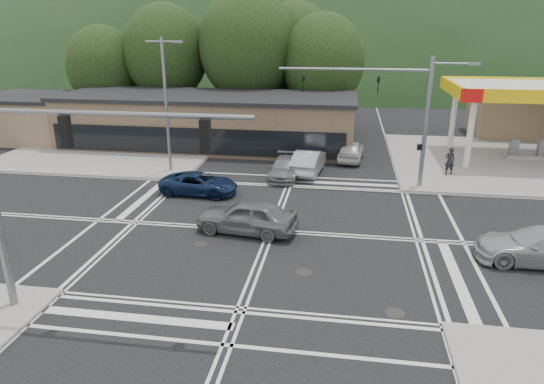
# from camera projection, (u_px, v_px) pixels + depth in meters

# --- Properties ---
(ground) EXTENTS (120.00, 120.00, 0.00)m
(ground) POSITION_uv_depth(u_px,v_px,m) (271.00, 231.00, 24.16)
(ground) COLOR black
(ground) RESTS_ON ground
(sidewalk_ne) EXTENTS (16.00, 16.00, 0.15)m
(sidewalk_ne) POSITION_uv_depth(u_px,v_px,m) (502.00, 162.00, 35.96)
(sidewalk_ne) COLOR gray
(sidewalk_ne) RESTS_ON ground
(sidewalk_nw) EXTENTS (16.00, 16.00, 0.15)m
(sidewalk_nw) POSITION_uv_depth(u_px,v_px,m) (121.00, 147.00, 40.30)
(sidewalk_nw) COLOR gray
(sidewalk_nw) RESTS_ON ground
(gas_station_canopy) EXTENTS (12.32, 8.34, 5.75)m
(gas_station_canopy) POSITION_uv_depth(u_px,v_px,m) (538.00, 93.00, 34.96)
(gas_station_canopy) COLOR silver
(gas_station_canopy) RESTS_ON ground
(convenience_store) EXTENTS (10.00, 6.00, 3.80)m
(convenience_store) POSITION_uv_depth(u_px,v_px,m) (531.00, 115.00, 43.96)
(convenience_store) COLOR #846B4F
(convenience_store) RESTS_ON ground
(commercial_row) EXTENTS (24.00, 8.00, 4.00)m
(commercial_row) POSITION_uv_depth(u_px,v_px,m) (208.00, 122.00, 40.52)
(commercial_row) COLOR brown
(commercial_row) RESTS_ON ground
(commercial_nw) EXTENTS (8.00, 7.00, 3.60)m
(commercial_nw) POSITION_uv_depth(u_px,v_px,m) (34.00, 119.00, 42.91)
(commercial_nw) COLOR #846B4F
(commercial_nw) RESTS_ON ground
(hill_north) EXTENTS (252.00, 126.00, 140.00)m
(hill_north) POSITION_uv_depth(u_px,v_px,m) (334.00, 70.00, 108.15)
(hill_north) COLOR #193417
(hill_north) RESTS_ON ground
(tree_n_a) EXTENTS (8.00, 8.00, 11.75)m
(tree_n_a) POSITION_uv_depth(u_px,v_px,m) (165.00, 53.00, 46.23)
(tree_n_a) COLOR #382619
(tree_n_a) RESTS_ON ground
(tree_n_b) EXTENTS (9.00, 9.00, 12.98)m
(tree_n_b) POSITION_uv_depth(u_px,v_px,m) (247.00, 46.00, 44.86)
(tree_n_b) COLOR #382619
(tree_n_b) RESTS_ON ground
(tree_n_c) EXTENTS (7.60, 7.60, 10.87)m
(tree_n_c) POSITION_uv_depth(u_px,v_px,m) (323.00, 62.00, 44.27)
(tree_n_c) COLOR #382619
(tree_n_c) RESTS_ON ground
(tree_n_d) EXTENTS (6.80, 6.80, 9.76)m
(tree_n_d) POSITION_uv_depth(u_px,v_px,m) (103.00, 67.00, 46.60)
(tree_n_d) COLOR #382619
(tree_n_d) RESTS_ON ground
(tree_n_e) EXTENTS (8.40, 8.40, 11.98)m
(tree_n_e) POSITION_uv_depth(u_px,v_px,m) (295.00, 52.00, 48.23)
(tree_n_e) COLOR #382619
(tree_n_e) RESTS_ON ground
(streetlight_nw) EXTENTS (2.50, 0.25, 9.00)m
(streetlight_nw) POSITION_uv_depth(u_px,v_px,m) (167.00, 99.00, 32.12)
(streetlight_nw) COLOR slate
(streetlight_nw) RESTS_ON ground
(signal_mast_ne) EXTENTS (11.65, 0.30, 8.00)m
(signal_mast_ne) POSITION_uv_depth(u_px,v_px,m) (406.00, 106.00, 29.13)
(signal_mast_ne) COLOR slate
(signal_mast_ne) RESTS_ON ground
(signal_mast_sw) EXTENTS (9.14, 0.28, 8.00)m
(signal_mast_sw) POSITION_uv_depth(u_px,v_px,m) (38.00, 175.00, 15.75)
(signal_mast_sw) COLOR slate
(signal_mast_sw) RESTS_ON ground
(car_blue_west) EXTENTS (4.76, 2.36, 1.30)m
(car_blue_west) POSITION_uv_depth(u_px,v_px,m) (199.00, 184.00, 29.24)
(car_blue_west) COLOR #0E1E40
(car_blue_west) RESTS_ON ground
(car_grey_center) EXTENTS (5.17, 2.63, 1.69)m
(car_grey_center) POSITION_uv_depth(u_px,v_px,m) (247.00, 216.00, 23.77)
(car_grey_center) COLOR slate
(car_grey_center) RESTS_ON ground
(car_silver_east) EXTENTS (5.53, 2.42, 1.58)m
(car_silver_east) POSITION_uv_depth(u_px,v_px,m) (542.00, 246.00, 20.69)
(car_silver_east) COLOR #9FA1A6
(car_silver_east) RESTS_ON ground
(car_queue_a) EXTENTS (2.25, 5.07, 1.62)m
(car_queue_a) POSITION_uv_depth(u_px,v_px,m) (309.00, 161.00, 33.32)
(car_queue_a) COLOR #A0A3A7
(car_queue_a) RESTS_ON ground
(car_queue_b) EXTENTS (2.22, 4.57, 1.50)m
(car_queue_b) POSITION_uv_depth(u_px,v_px,m) (351.00, 151.00, 36.41)
(car_queue_b) COLOR silver
(car_queue_b) RESTS_ON ground
(car_northbound) EXTENTS (1.84, 4.51, 1.31)m
(car_northbound) POSITION_uv_depth(u_px,v_px,m) (285.00, 168.00, 32.41)
(car_northbound) COLOR slate
(car_northbound) RESTS_ON ground
(pedestrian) EXTENTS (0.75, 0.56, 1.85)m
(pedestrian) POSITION_uv_depth(u_px,v_px,m) (450.00, 161.00, 32.46)
(pedestrian) COLOR black
(pedestrian) RESTS_ON sidewalk_ne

